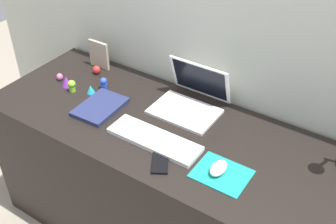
{
  "coord_description": "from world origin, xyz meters",
  "views": [
    {
      "loc": [
        0.79,
        -1.19,
        1.89
      ],
      "look_at": [
        0.0,
        0.0,
        0.83
      ],
      "focal_mm": 44.91,
      "sensor_mm": 36.0,
      "label": 1
    }
  ],
  "objects_px": {
    "toy_figurine_lime": "(72,85)",
    "toy_figurine_blue": "(104,83)",
    "mouse": "(219,168)",
    "toy_figurine_purple": "(66,81)",
    "toy_figurine_pink": "(60,77)",
    "picture_frame": "(99,55)",
    "laptop": "(192,97)",
    "toy_figurine_red": "(97,70)",
    "cell_phone": "(160,162)",
    "keyboard": "(153,139)",
    "notebook_pad": "(100,107)",
    "toy_figurine_cyan": "(91,89)"
  },
  "relations": [
    {
      "from": "picture_frame",
      "to": "toy_figurine_lime",
      "type": "height_order",
      "value": "picture_frame"
    },
    {
      "from": "toy_figurine_pink",
      "to": "toy_figurine_red",
      "type": "bearing_deg",
      "value": 52.77
    },
    {
      "from": "toy_figurine_blue",
      "to": "toy_figurine_cyan",
      "type": "height_order",
      "value": "toy_figurine_blue"
    },
    {
      "from": "toy_figurine_lime",
      "to": "toy_figurine_blue",
      "type": "relative_size",
      "value": 0.99
    },
    {
      "from": "notebook_pad",
      "to": "toy_figurine_pink",
      "type": "bearing_deg",
      "value": 164.56
    },
    {
      "from": "cell_phone",
      "to": "toy_figurine_blue",
      "type": "height_order",
      "value": "toy_figurine_blue"
    },
    {
      "from": "toy_figurine_blue",
      "to": "keyboard",
      "type": "bearing_deg",
      "value": -24.13
    },
    {
      "from": "toy_figurine_red",
      "to": "toy_figurine_lime",
      "type": "xyz_separation_m",
      "value": [
        0.01,
        -0.19,
        0.01
      ]
    },
    {
      "from": "toy_figurine_pink",
      "to": "toy_figurine_red",
      "type": "height_order",
      "value": "toy_figurine_red"
    },
    {
      "from": "keyboard",
      "to": "cell_phone",
      "type": "height_order",
      "value": "keyboard"
    },
    {
      "from": "toy_figurine_pink",
      "to": "toy_figurine_purple",
      "type": "bearing_deg",
      "value": -17.88
    },
    {
      "from": "toy_figurine_blue",
      "to": "toy_figurine_cyan",
      "type": "xyz_separation_m",
      "value": [
        -0.03,
        -0.07,
        -0.01
      ]
    },
    {
      "from": "keyboard",
      "to": "cell_phone",
      "type": "xyz_separation_m",
      "value": [
        0.1,
        -0.1,
        -0.01
      ]
    },
    {
      "from": "mouse",
      "to": "toy_figurine_purple",
      "type": "relative_size",
      "value": 1.78
    },
    {
      "from": "cell_phone",
      "to": "toy_figurine_purple",
      "type": "relative_size",
      "value": 2.37
    },
    {
      "from": "laptop",
      "to": "toy_figurine_purple",
      "type": "height_order",
      "value": "laptop"
    },
    {
      "from": "keyboard",
      "to": "toy_figurine_red",
      "type": "distance_m",
      "value": 0.63
    },
    {
      "from": "keyboard",
      "to": "cell_phone",
      "type": "relative_size",
      "value": 3.2
    },
    {
      "from": "toy_figurine_lime",
      "to": "toy_figurine_blue",
      "type": "height_order",
      "value": "same"
    },
    {
      "from": "mouse",
      "to": "toy_figurine_lime",
      "type": "relative_size",
      "value": 1.59
    },
    {
      "from": "toy_figurine_red",
      "to": "notebook_pad",
      "type": "bearing_deg",
      "value": -46.04
    },
    {
      "from": "toy_figurine_purple",
      "to": "toy_figurine_pink",
      "type": "bearing_deg",
      "value": 162.12
    },
    {
      "from": "notebook_pad",
      "to": "laptop",
      "type": "bearing_deg",
      "value": 33.27
    },
    {
      "from": "toy_figurine_pink",
      "to": "toy_figurine_blue",
      "type": "height_order",
      "value": "toy_figurine_blue"
    },
    {
      "from": "keyboard",
      "to": "notebook_pad",
      "type": "bearing_deg",
      "value": 171.0
    },
    {
      "from": "mouse",
      "to": "toy_figurine_pink",
      "type": "xyz_separation_m",
      "value": [
        -0.99,
        0.15,
        -0.0
      ]
    },
    {
      "from": "keyboard",
      "to": "toy_figurine_pink",
      "type": "bearing_deg",
      "value": 168.95
    },
    {
      "from": "toy_figurine_lime",
      "to": "toy_figurine_pink",
      "type": "bearing_deg",
      "value": 161.94
    },
    {
      "from": "laptop",
      "to": "keyboard",
      "type": "height_order",
      "value": "laptop"
    },
    {
      "from": "laptop",
      "to": "mouse",
      "type": "relative_size",
      "value": 3.12
    },
    {
      "from": "laptop",
      "to": "toy_figurine_red",
      "type": "distance_m",
      "value": 0.57
    },
    {
      "from": "toy_figurine_lime",
      "to": "notebook_pad",
      "type": "bearing_deg",
      "value": -9.99
    },
    {
      "from": "keyboard",
      "to": "toy_figurine_purple",
      "type": "distance_m",
      "value": 0.62
    },
    {
      "from": "notebook_pad",
      "to": "toy_figurine_blue",
      "type": "xyz_separation_m",
      "value": [
        -0.1,
        0.14,
        0.02
      ]
    },
    {
      "from": "keyboard",
      "to": "notebook_pad",
      "type": "xyz_separation_m",
      "value": [
        -0.34,
        0.05,
        0.0
      ]
    },
    {
      "from": "toy_figurine_lime",
      "to": "toy_figurine_blue",
      "type": "bearing_deg",
      "value": 42.35
    },
    {
      "from": "toy_figurine_red",
      "to": "toy_figurine_cyan",
      "type": "relative_size",
      "value": 1.0
    },
    {
      "from": "toy_figurine_blue",
      "to": "toy_figurine_purple",
      "type": "height_order",
      "value": "toy_figurine_blue"
    },
    {
      "from": "toy_figurine_red",
      "to": "laptop",
      "type": "bearing_deg",
      "value": 1.72
    },
    {
      "from": "toy_figurine_cyan",
      "to": "picture_frame",
      "type": "bearing_deg",
      "value": 120.69
    },
    {
      "from": "laptop",
      "to": "picture_frame",
      "type": "relative_size",
      "value": 2.0
    },
    {
      "from": "toy_figurine_cyan",
      "to": "laptop",
      "type": "bearing_deg",
      "value": 20.15
    },
    {
      "from": "toy_figurine_red",
      "to": "toy_figurine_lime",
      "type": "relative_size",
      "value": 0.73
    },
    {
      "from": "cell_phone",
      "to": "toy_figurine_cyan",
      "type": "bearing_deg",
      "value": 127.22
    },
    {
      "from": "mouse",
      "to": "notebook_pad",
      "type": "relative_size",
      "value": 0.4
    },
    {
      "from": "mouse",
      "to": "toy_figurine_lime",
      "type": "xyz_separation_m",
      "value": [
        -0.87,
        0.11,
        0.01
      ]
    },
    {
      "from": "toy_figurine_purple",
      "to": "keyboard",
      "type": "bearing_deg",
      "value": -10.24
    },
    {
      "from": "picture_frame",
      "to": "toy_figurine_red",
      "type": "xyz_separation_m",
      "value": [
        0.03,
        -0.06,
        -0.05
      ]
    },
    {
      "from": "notebook_pad",
      "to": "toy_figurine_pink",
      "type": "distance_m",
      "value": 0.35
    },
    {
      "from": "notebook_pad",
      "to": "toy_figurine_red",
      "type": "xyz_separation_m",
      "value": [
        -0.22,
        0.23,
        0.01
      ]
    }
  ]
}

